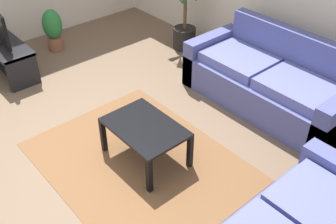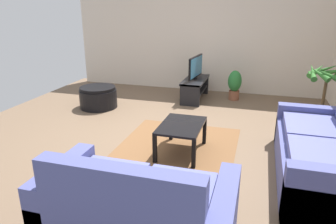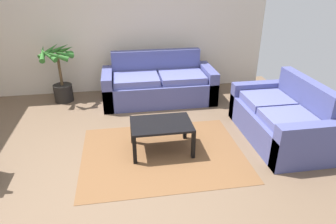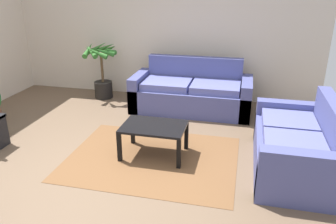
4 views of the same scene
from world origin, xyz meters
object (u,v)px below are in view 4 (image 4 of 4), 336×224
at_px(potted_palm, 102,72).
at_px(couch_main, 191,94).
at_px(coffee_table, 154,130).
at_px(couch_loveseat, 296,147).

bearing_deg(potted_palm, couch_main, -8.34).
height_order(coffee_table, potted_palm, potted_palm).
distance_m(couch_loveseat, coffee_table, 1.79).
relative_size(coffee_table, potted_palm, 0.76).
height_order(couch_loveseat, coffee_table, couch_loveseat).
bearing_deg(couch_main, couch_loveseat, -47.35).
height_order(couch_main, coffee_table, couch_main).
bearing_deg(potted_palm, coffee_table, -51.55).
xyz_separation_m(coffee_table, potted_palm, (-1.61, 2.03, 0.17)).
relative_size(couch_loveseat, potted_palm, 1.54).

